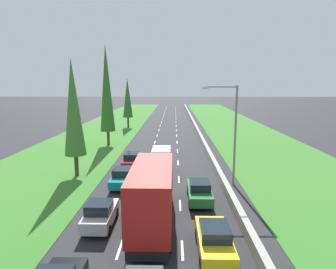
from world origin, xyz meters
name	(u,v)px	position (x,y,z in m)	size (l,w,h in m)	color
ground_plane	(168,128)	(0.00, 60.00, 0.00)	(300.00, 300.00, 0.00)	#28282B
grass_verge_left	(108,128)	(-12.65, 60.00, 0.02)	(14.00, 140.00, 0.04)	#387528
grass_verge_right	(237,128)	(14.35, 60.00, 0.02)	(14.00, 140.00, 0.04)	#387528
median_barrier	(195,126)	(5.70, 60.00, 0.42)	(0.44, 120.00, 0.85)	#9E9B93
lane_markings	(168,128)	(0.00, 60.00, 0.01)	(3.64, 116.00, 0.01)	white
silver_hatchback_left_lane	(100,214)	(-3.47, 17.67, 0.84)	(1.74, 3.90, 1.72)	silver
teal_sedan_left_lane	(123,177)	(-3.35, 25.28, 0.81)	(1.82, 4.50, 1.64)	teal
maroon_sedan_left_lane	(132,160)	(-3.35, 31.13, 0.81)	(1.82, 4.50, 1.64)	maroon
yellow_sedan_right_lane	(214,239)	(3.47, 14.80, 0.81)	(1.82, 4.50, 1.64)	yellow
red_box_truck_centre_lane	(153,193)	(-0.08, 17.91, 2.18)	(2.46, 9.40, 4.18)	black
green_sedan_right_lane	(199,191)	(3.28, 21.92, 0.81)	(1.82, 4.50, 1.64)	#237A33
white_van_centre_lane	(161,162)	(0.02, 28.31, 1.40)	(1.96, 4.90, 2.82)	white
poplar_tree_second	(73,108)	(-8.44, 27.87, 6.83)	(2.09, 2.09, 11.56)	#4C3823
poplar_tree_third	(107,88)	(-8.57, 42.60, 8.46)	(2.17, 2.17, 14.82)	#4C3823
poplar_tree_fourth	(128,98)	(-8.42, 60.57, 6.21)	(2.06, 2.06, 10.31)	#4C3823
street_light_mast	(232,128)	(6.37, 25.69, 5.23)	(3.20, 0.28, 9.00)	gray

